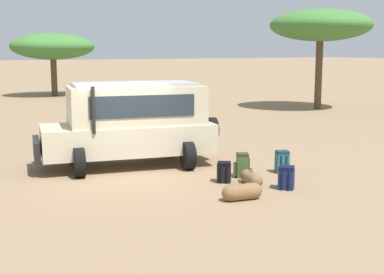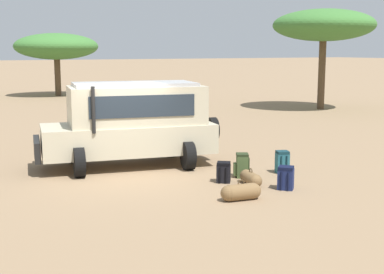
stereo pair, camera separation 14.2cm
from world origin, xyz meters
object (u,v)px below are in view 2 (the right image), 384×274
at_px(safari_vehicle, 132,122).
at_px(acacia_tree_left_mid, 56,47).
at_px(acacia_tree_centre_back, 324,26).
at_px(backpack_cluster_center, 282,162).
at_px(duffel_bag_soft_canvas, 241,192).
at_px(backpack_beside_front_wheel, 286,178).
at_px(backpack_near_rear_wheel, 224,172).
at_px(backpack_outermost, 242,166).
at_px(duffel_bag_low_black_case, 251,178).

relative_size(safari_vehicle, acacia_tree_left_mid, 0.90).
distance_m(acacia_tree_left_mid, acacia_tree_centre_back, 19.35).
relative_size(backpack_cluster_center, acacia_tree_centre_back, 0.11).
bearing_deg(acacia_tree_centre_back, duffel_bag_soft_canvas, -136.91).
bearing_deg(duffel_bag_soft_canvas, acacia_tree_left_mid, 83.25).
relative_size(backpack_beside_front_wheel, backpack_cluster_center, 0.92).
height_order(safari_vehicle, backpack_near_rear_wheel, safari_vehicle).
bearing_deg(acacia_tree_left_mid, backpack_near_rear_wheel, -96.06).
xyz_separation_m(backpack_outermost, acacia_tree_left_mid, (2.24, 27.58, 3.25)).
relative_size(backpack_outermost, acacia_tree_left_mid, 0.11).
height_order(backpack_cluster_center, backpack_near_rear_wheel, backpack_cluster_center).
bearing_deg(backpack_cluster_center, backpack_beside_front_wheel, -124.96).
bearing_deg(acacia_tree_left_mid, safari_vehicle, -99.74).
height_order(backpack_near_rear_wheel, acacia_tree_left_mid, acacia_tree_left_mid).
bearing_deg(backpack_outermost, backpack_beside_front_wheel, -80.59).
xyz_separation_m(safari_vehicle, backpack_cluster_center, (3.29, -2.83, -0.99)).
distance_m(backpack_outermost, acacia_tree_centre_back, 18.09).
distance_m(duffel_bag_low_black_case, duffel_bag_soft_canvas, 1.45).
height_order(backpack_beside_front_wheel, duffel_bag_low_black_case, backpack_beside_front_wheel).
xyz_separation_m(safari_vehicle, duffel_bag_low_black_case, (1.78, -3.50, -1.13)).
distance_m(duffel_bag_soft_canvas, acacia_tree_left_mid, 29.80).
xyz_separation_m(backpack_outermost, duffel_bag_soft_canvas, (-1.24, -1.83, -0.13)).
xyz_separation_m(safari_vehicle, backpack_near_rear_wheel, (1.31, -2.95, -1.04)).
bearing_deg(acacia_tree_centre_back, backpack_near_rear_wheel, -139.44).
xyz_separation_m(backpack_beside_front_wheel, backpack_cluster_center, (1.01, 1.44, 0.02)).
relative_size(backpack_outermost, duffel_bag_soft_canvas, 0.66).
xyz_separation_m(duffel_bag_soft_canvas, acacia_tree_centre_back, (14.39, 13.46, 4.49)).
distance_m(safari_vehicle, duffel_bag_soft_canvas, 4.74).
xyz_separation_m(backpack_beside_front_wheel, backpack_outermost, (-0.26, 1.55, 0.04)).
bearing_deg(backpack_beside_front_wheel, acacia_tree_centre_back, 45.63).
distance_m(backpack_beside_front_wheel, backpack_near_rear_wheel, 1.63).
height_order(backpack_beside_front_wheel, backpack_cluster_center, backpack_cluster_center).
relative_size(backpack_beside_front_wheel, acacia_tree_centre_back, 0.10).
distance_m(backpack_beside_front_wheel, backpack_outermost, 1.57).
xyz_separation_m(backpack_cluster_center, duffel_bag_low_black_case, (-1.50, -0.67, -0.14)).
bearing_deg(duffel_bag_low_black_case, safari_vehicle, 117.02).
bearing_deg(acacia_tree_centre_back, backpack_beside_front_wheel, -134.37).
bearing_deg(acacia_tree_left_mid, duffel_bag_soft_canvas, -96.75).
distance_m(backpack_outermost, duffel_bag_low_black_case, 0.83).
distance_m(safari_vehicle, backpack_cluster_center, 4.45).
height_order(backpack_outermost, duffel_bag_soft_canvas, backpack_outermost).
relative_size(backpack_beside_front_wheel, acacia_tree_left_mid, 0.09).
height_order(backpack_cluster_center, duffel_bag_low_black_case, backpack_cluster_center).
relative_size(duffel_bag_soft_canvas, acacia_tree_centre_back, 0.17).
bearing_deg(backpack_outermost, safari_vehicle, 126.68).
distance_m(backpack_near_rear_wheel, acacia_tree_centre_back, 18.77).
xyz_separation_m(backpack_near_rear_wheel, duffel_bag_soft_canvas, (-0.53, -1.59, -0.07)).
relative_size(duffel_bag_soft_canvas, acacia_tree_left_mid, 0.16).
distance_m(duffel_bag_soft_canvas, acacia_tree_centre_back, 20.20).
xyz_separation_m(backpack_cluster_center, acacia_tree_centre_back, (11.89, 11.74, 4.38)).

